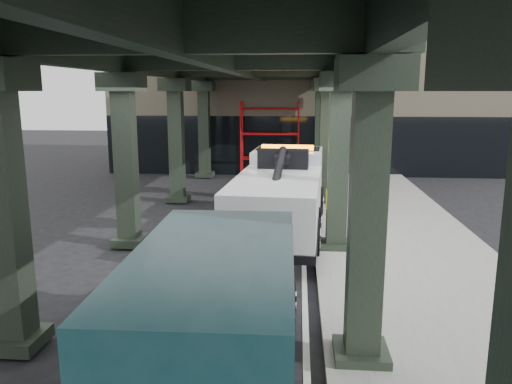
% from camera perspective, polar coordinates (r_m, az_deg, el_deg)
% --- Properties ---
extents(ground, '(90.00, 90.00, 0.00)m').
position_cam_1_polar(ground, '(12.68, -2.28, -9.35)').
color(ground, black).
rests_on(ground, ground).
extents(sidewalk, '(5.00, 40.00, 0.15)m').
position_cam_1_polar(sidewalk, '(14.76, 16.46, -6.49)').
color(sidewalk, gray).
rests_on(sidewalk, ground).
extents(lane_stripe, '(0.12, 38.00, 0.01)m').
position_cam_1_polar(lane_stripe, '(14.47, 5.45, -6.70)').
color(lane_stripe, silver).
rests_on(lane_stripe, ground).
extents(viaduct, '(7.40, 32.00, 6.40)m').
position_cam_1_polar(viaduct, '(13.92, -3.11, 15.39)').
color(viaduct, black).
rests_on(viaduct, ground).
extents(building, '(22.00, 10.00, 8.00)m').
position_cam_1_polar(building, '(31.76, 5.86, 10.49)').
color(building, '#C6B793').
rests_on(building, ground).
extents(scaffolding, '(3.08, 0.88, 4.00)m').
position_cam_1_polar(scaffolding, '(26.55, 1.61, 6.27)').
color(scaffolding, red).
rests_on(scaffolding, ground).
extents(tow_truck, '(2.95, 8.66, 2.79)m').
position_cam_1_polar(tow_truck, '(15.92, 2.99, 0.06)').
color(tow_truck, black).
rests_on(tow_truck, ground).
extents(towed_van, '(2.48, 5.94, 2.39)m').
position_cam_1_polar(towed_van, '(7.50, -4.43, -13.97)').
color(towed_van, '#0F3238').
rests_on(towed_van, ground).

